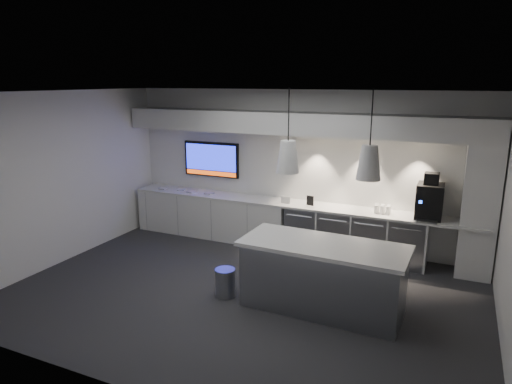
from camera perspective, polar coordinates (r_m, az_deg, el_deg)
The scene contains 27 objects.
floor at distance 7.13m, azimuth -1.69°, elevation -12.56°, with size 7.00×7.00×0.00m, color #2B2A2D.
ceiling at distance 6.39m, azimuth -1.88°, elevation 12.30°, with size 7.00×7.00×0.00m, color black.
wall_back at distance 8.86m, azimuth 5.33°, elevation 2.92°, with size 7.00×7.00×0.00m, color white.
wall_front at distance 4.60m, azimuth -15.69°, elevation -8.00°, with size 7.00×7.00×0.00m, color white.
wall_left at distance 8.69m, azimuth -23.02°, elevation 1.64°, with size 7.00×7.00×0.00m, color white.
back_counter at distance 8.70m, azimuth 4.54°, elevation -1.46°, with size 6.80×0.65×0.04m, color silver.
left_base_cabinets at distance 9.53m, azimuth -5.47°, elevation -2.93°, with size 3.30×0.63×0.86m, color white.
fridge_unit_a at distance 8.76m, azimuth 6.02°, elevation -4.51°, with size 0.60×0.61×0.85m, color gray.
fridge_unit_b at distance 8.59m, azimuth 10.03°, elevation -5.01°, with size 0.60×0.61×0.85m, color gray.
fridge_unit_c at distance 8.48m, azimuth 14.17°, elevation -5.50°, with size 0.60×0.61×0.85m, color gray.
fridge_unit_d at distance 8.40m, azimuth 18.41°, elevation -5.97°, with size 0.60×0.61×0.85m, color gray.
backsplash at distance 8.53m, azimuth 12.94°, elevation 2.53°, with size 4.60×0.03×1.30m, color white.
soffit at distance 8.45m, azimuth 4.79°, elevation 8.57°, with size 6.90×0.60×0.40m, color white.
column at distance 8.16m, azimuth 26.29°, elevation -0.86°, with size 0.55×0.55×2.60m, color white.
wall_tv at distance 9.58m, azimuth -5.60°, elevation 4.09°, with size 1.25×0.07×0.72m.
island at distance 6.57m, azimuth 8.33°, elevation -10.37°, with size 2.33×1.05×0.97m.
bin at distance 6.99m, azimuth -3.87°, elevation -11.22°, with size 0.30×0.30×0.43m, color gray.
coffee_machine at distance 8.18m, azimuth 20.89°, elevation -0.89°, with size 0.43×0.60×0.77m.
sign_black at distance 8.53m, azimuth 6.79°, elevation -1.07°, with size 0.14×0.02×0.18m, color black.
sign_white at distance 8.62m, azimuth 3.72°, elevation -0.98°, with size 0.18×0.02×0.14m, color silver.
cup_cluster at distance 8.26m, azimuth 15.53°, elevation -2.10°, with size 0.27×0.17×0.15m, color white, non-canonical shape.
tray_a at distance 9.95m, azimuth -11.55°, elevation 0.43°, with size 0.16×0.16×0.03m, color #BCBCBC.
tray_b at distance 9.78m, azimuth -9.31°, elevation 0.31°, with size 0.16×0.16×0.03m, color #BCBCBC.
tray_c at distance 9.55m, azimuth -8.05°, elevation 0.02°, with size 0.16×0.16×0.03m, color #BCBCBC.
tray_d at distance 9.37m, azimuth -5.89°, elevation -0.17°, with size 0.16×0.16×0.03m, color #BCBCBC.
pendant_left at distance 6.25m, azimuth 4.02°, elevation 4.43°, with size 0.31×0.31×1.14m.
pendant_right at distance 5.97m, azimuth 13.94°, elevation 3.61°, with size 0.31×0.31×1.14m.
Camera 1 is at (2.81, -5.74, 3.17)m, focal length 32.00 mm.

